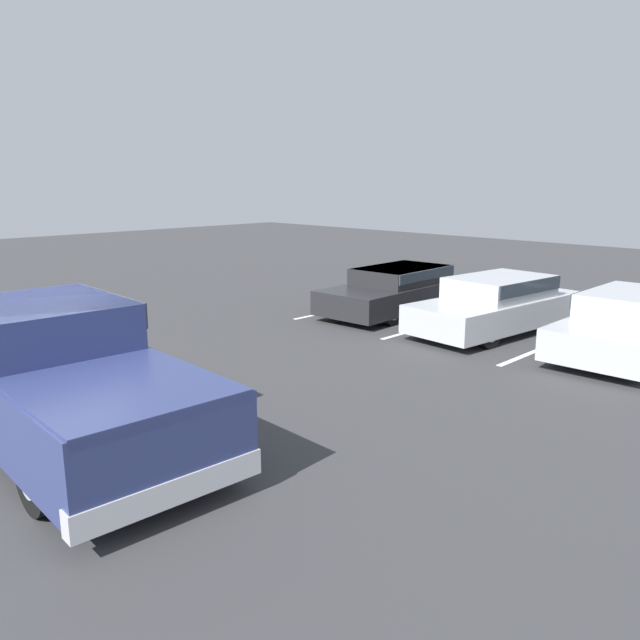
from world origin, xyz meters
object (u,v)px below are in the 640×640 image
parked_sedan_b (497,303)px  parked_sedan_c (633,322)px  pickup_truck (55,373)px  traffic_cone (76,334)px  parked_sedan_a (399,288)px

parked_sedan_b → parked_sedan_c: bearing=97.2°
pickup_truck → parked_sedan_b: 9.54m
pickup_truck → parked_sedan_c: (3.90, 9.59, -0.24)m
traffic_cone → pickup_truck: bearing=-26.6°
parked_sedan_c → traffic_cone: bearing=-48.2°
parked_sedan_a → traffic_cone: bearing=-19.7°
parked_sedan_a → traffic_cone: 7.92m
parked_sedan_a → parked_sedan_b: bearing=83.9°
pickup_truck → parked_sedan_c: 10.35m
pickup_truck → parked_sedan_b: size_ratio=1.32×
parked_sedan_b → traffic_cone: 9.06m
pickup_truck → traffic_cone: 4.73m
parked_sedan_b → traffic_cone: bearing=-30.3°
traffic_cone → parked_sedan_b: bearing=54.6°
parked_sedan_b → parked_sedan_a: bearing=-88.5°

